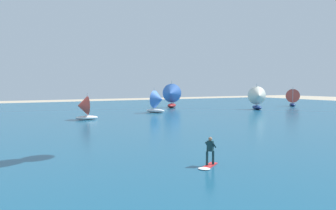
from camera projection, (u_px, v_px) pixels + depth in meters
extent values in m
cube|color=navy|center=(59.00, 119.00, 46.46)|extent=(160.00, 90.00, 0.10)
cube|color=red|center=(210.00, 165.00, 19.31)|extent=(1.41, 1.15, 0.05)
cylinder|color=#143338|center=(207.00, 158.00, 19.18)|extent=(0.14, 0.14, 0.80)
cylinder|color=#143338|center=(213.00, 158.00, 19.39)|extent=(0.14, 0.14, 0.80)
cube|color=#143338|center=(210.00, 146.00, 19.25)|extent=(0.38, 0.42, 0.60)
sphere|color=#9E7051|center=(210.00, 139.00, 19.22)|extent=(0.22, 0.22, 0.22)
cylinder|color=#143338|center=(207.00, 145.00, 19.41)|extent=(0.47, 0.36, 0.39)
cylinder|color=#143338|center=(214.00, 145.00, 19.21)|extent=(0.47, 0.36, 0.39)
ellipsoid|color=white|center=(204.00, 169.00, 18.47)|extent=(0.89, 0.92, 0.08)
ellipsoid|color=navy|center=(257.00, 107.00, 63.03)|extent=(3.17, 4.29, 0.77)
cylinder|color=silver|center=(257.00, 94.00, 63.07)|extent=(0.13, 0.13, 4.11)
cone|color=silver|center=(258.00, 96.00, 62.19)|extent=(3.89, 3.20, 3.45)
ellipsoid|color=maroon|center=(172.00, 105.00, 67.92)|extent=(4.13, 4.56, 0.86)
cylinder|color=silver|center=(172.00, 92.00, 67.96)|extent=(0.14, 0.14, 4.60)
cone|color=#3F72CC|center=(171.00, 93.00, 66.99)|extent=(4.26, 4.00, 3.86)
ellipsoid|color=navy|center=(293.00, 105.00, 72.51)|extent=(3.27, 3.41, 0.66)
cylinder|color=silver|center=(293.00, 95.00, 72.22)|extent=(0.11, 0.11, 3.52)
cone|color=#D84C3F|center=(292.00, 96.00, 72.97)|extent=(3.22, 3.13, 2.96)
ellipsoid|color=white|center=(155.00, 111.00, 55.41)|extent=(2.91, 3.60, 0.66)
cylinder|color=silver|center=(154.00, 98.00, 55.36)|extent=(0.11, 0.11, 3.51)
cone|color=#3F72CC|center=(158.00, 99.00, 55.00)|extent=(3.31, 2.88, 2.94)
ellipsoid|color=white|center=(87.00, 118.00, 44.31)|extent=(3.01, 1.07, 0.56)
cylinder|color=silver|center=(88.00, 104.00, 44.26)|extent=(0.09, 0.09, 3.00)
cone|color=#D84C3F|center=(83.00, 106.00, 43.97)|extent=(1.35, 2.54, 2.52)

